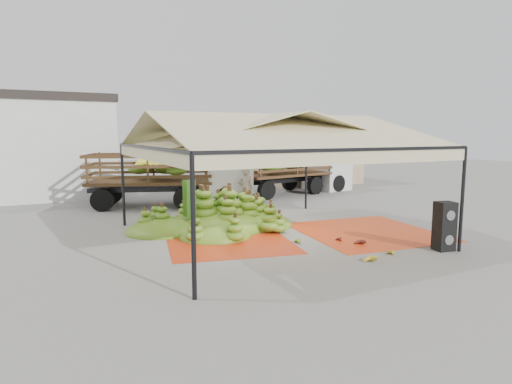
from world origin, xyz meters
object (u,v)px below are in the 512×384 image
banana_heap (216,210)px  vendor (245,189)px  truck_left (178,172)px  speaker_stack (444,226)px  truck_right (298,166)px

banana_heap → vendor: size_ratio=3.24×
banana_heap → vendor: bearing=49.2°
vendor → truck_left: 3.46m
speaker_stack → vendor: bearing=116.0°
vendor → speaker_stack: bearing=124.1°
banana_heap → truck_left: size_ratio=0.79×
banana_heap → vendor: 3.97m
vendor → truck_right: 6.44m
banana_heap → speaker_stack: 7.47m
speaker_stack → vendor: vendor is taller
vendor → banana_heap: bearing=68.6°
banana_heap → truck_right: 10.34m
banana_heap → speaker_stack: size_ratio=4.34×
banana_heap → speaker_stack: speaker_stack is taller
speaker_stack → truck_right: size_ratio=0.19×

